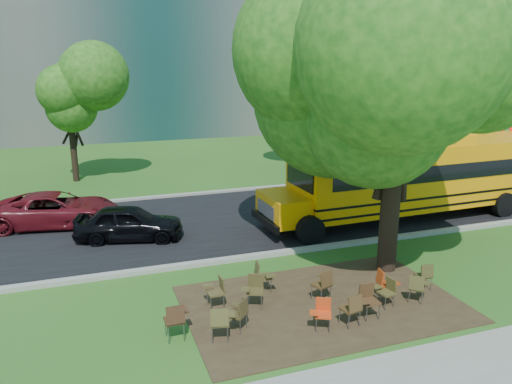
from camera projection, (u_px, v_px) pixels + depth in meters
name	position (u px, v px, depth m)	size (l,w,h in m)	color
ground	(279.00, 302.00, 13.05)	(160.00, 160.00, 0.00)	#275219
dirt_patch	(322.00, 304.00, 12.91)	(7.00, 4.50, 0.03)	#382819
asphalt_road	(212.00, 222.00, 19.43)	(80.00, 8.00, 0.04)	black
kerb_near	(244.00, 258.00, 15.77)	(80.00, 0.25, 0.14)	gray
kerb_far	(190.00, 194.00, 23.16)	(80.00, 0.25, 0.14)	gray
bg_tree_2	(69.00, 99.00, 24.97)	(4.80, 4.80, 6.62)	black
bg_tree_3	(321.00, 81.00, 27.08)	(5.60, 5.60, 7.84)	black
bg_tree_4	(453.00, 92.00, 28.90)	(5.00, 5.00, 6.85)	black
main_tree	(398.00, 97.00, 13.74)	(7.17, 7.17, 8.72)	black
school_bus	(424.00, 174.00, 19.74)	(12.47, 3.15, 3.03)	orange
chair_0	(176.00, 317.00, 11.14)	(0.58, 0.54, 0.90)	#422717
chair_1	(221.00, 320.00, 11.06)	(0.66, 0.52, 0.87)	#4F4722
chair_2	(240.00, 311.00, 11.52)	(0.55, 0.70, 0.81)	#41361C
chair_3	(322.00, 311.00, 11.60)	(0.64, 0.50, 0.77)	red
chair_4	(353.00, 306.00, 11.71)	(0.57, 0.59, 0.85)	#4C341B
chair_5	(368.00, 298.00, 12.11)	(0.57, 0.51, 0.88)	#4C311B
chair_6	(387.00, 289.00, 12.69)	(0.53, 0.52, 0.77)	#4E4622
chair_7	(418.00, 286.00, 12.83)	(0.69, 0.55, 0.81)	#49441F
chair_8	(217.00, 289.00, 12.61)	(0.51, 0.55, 0.85)	#4E4221
chair_9	(254.00, 287.00, 12.66)	(0.70, 0.55, 0.87)	#4A4020
chair_10	(262.00, 274.00, 13.43)	(0.51, 0.62, 0.87)	#48401F
chair_11	(324.00, 282.00, 12.94)	(0.61, 0.68, 0.89)	#4D351B
chair_12	(384.00, 281.00, 13.07)	(0.48, 0.59, 0.81)	#A83812
chair_13	(425.00, 274.00, 13.57)	(0.54, 0.47, 0.80)	#433E1D
black_car	(129.00, 223.00, 17.38)	(1.48, 3.68, 1.25)	black
bg_car_red	(56.00, 210.00, 18.83)	(2.16, 4.68, 1.30)	#5E1018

